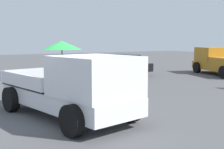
% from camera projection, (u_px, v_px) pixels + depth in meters
% --- Properties ---
extents(ground_plane, '(80.00, 80.00, 0.00)m').
position_uv_depth(ground_plane, '(66.00, 116.00, 9.17)').
color(ground_plane, '#4C4C4F').
extents(pickup_truck_main, '(5.32, 3.06, 2.29)m').
position_uv_depth(pickup_truck_main, '(75.00, 86.00, 8.74)').
color(pickup_truck_main, black).
rests_on(pickup_truck_main, ground).
extents(pickup_truck_red, '(5.12, 3.23, 1.80)m').
position_uv_depth(pickup_truck_red, '(221.00, 62.00, 20.01)').
color(pickup_truck_red, black).
rests_on(pickup_truck_red, ground).
extents(parked_sedan_near, '(4.58, 2.66, 1.33)m').
position_uv_depth(parked_sedan_near, '(121.00, 63.00, 20.22)').
color(parked_sedan_near, black).
rests_on(parked_sedan_near, ground).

